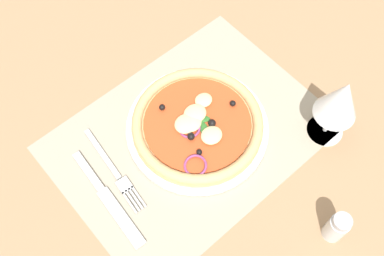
{
  "coord_description": "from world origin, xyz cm",
  "views": [
    {
      "loc": [
        24.3,
        28.51,
        72.47
      ],
      "look_at": [
        -0.54,
        0.0,
        2.46
      ],
      "focal_mm": 42.95,
      "sensor_mm": 36.0,
      "label": 1
    }
  ],
  "objects_px": {
    "wine_glass": "(341,100)",
    "fork": "(116,173)",
    "pizza": "(198,125)",
    "pepper_shaker": "(337,227)",
    "knife": "(108,199)",
    "plate": "(198,129)"
  },
  "relations": [
    {
      "from": "fork",
      "to": "pepper_shaker",
      "type": "xyz_separation_m",
      "value": [
        -0.2,
        0.31,
        0.03
      ]
    },
    {
      "from": "plate",
      "to": "knife",
      "type": "xyz_separation_m",
      "value": [
        0.2,
        -0.0,
        -0.0
      ]
    },
    {
      "from": "pizza",
      "to": "knife",
      "type": "height_order",
      "value": "pizza"
    },
    {
      "from": "wine_glass",
      "to": "pizza",
      "type": "bearing_deg",
      "value": -40.53
    },
    {
      "from": "fork",
      "to": "wine_glass",
      "type": "bearing_deg",
      "value": 67.36
    },
    {
      "from": "plate",
      "to": "wine_glass",
      "type": "height_order",
      "value": "wine_glass"
    },
    {
      "from": "pizza",
      "to": "wine_glass",
      "type": "relative_size",
      "value": 1.55
    },
    {
      "from": "pepper_shaker",
      "to": "knife",
      "type": "bearing_deg",
      "value": -49.78
    },
    {
      "from": "knife",
      "to": "wine_glass",
      "type": "relative_size",
      "value": 1.35
    },
    {
      "from": "plate",
      "to": "knife",
      "type": "relative_size",
      "value": 1.26
    },
    {
      "from": "pizza",
      "to": "knife",
      "type": "xyz_separation_m",
      "value": [
        0.2,
        -0.0,
        -0.02
      ]
    },
    {
      "from": "pizza",
      "to": "wine_glass",
      "type": "xyz_separation_m",
      "value": [
        -0.17,
        0.15,
        0.08
      ]
    },
    {
      "from": "knife",
      "to": "pizza",
      "type": "bearing_deg",
      "value": 93.07
    },
    {
      "from": "wine_glass",
      "to": "knife",
      "type": "bearing_deg",
      "value": -21.97
    },
    {
      "from": "wine_glass",
      "to": "fork",
      "type": "bearing_deg",
      "value": -28.01
    },
    {
      "from": "fork",
      "to": "pepper_shaker",
      "type": "distance_m",
      "value": 0.37
    },
    {
      "from": "pizza",
      "to": "fork",
      "type": "xyz_separation_m",
      "value": [
        0.16,
        -0.03,
        -0.02
      ]
    },
    {
      "from": "fork",
      "to": "pizza",
      "type": "bearing_deg",
      "value": 84.91
    },
    {
      "from": "knife",
      "to": "pepper_shaker",
      "type": "height_order",
      "value": "pepper_shaker"
    },
    {
      "from": "plate",
      "to": "fork",
      "type": "height_order",
      "value": "plate"
    },
    {
      "from": "plate",
      "to": "wine_glass",
      "type": "xyz_separation_m",
      "value": [
        -0.17,
        0.15,
        0.09
      ]
    },
    {
      "from": "pizza",
      "to": "pepper_shaker",
      "type": "distance_m",
      "value": 0.28
    }
  ]
}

